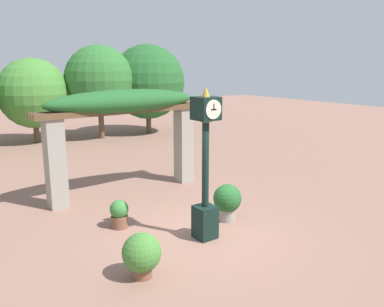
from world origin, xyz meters
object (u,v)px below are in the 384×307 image
at_px(pedestal_clock, 205,170).
at_px(potted_plant_near_right, 142,254).
at_px(potted_plant_far_left, 227,200).
at_px(potted_plant_near_left, 119,214).

xyz_separation_m(pedestal_clock, potted_plant_near_right, (-2.04, -0.68, -1.15)).
bearing_deg(potted_plant_far_left, potted_plant_near_right, -159.61).
distance_m(potted_plant_near_left, potted_plant_near_right, 2.50).
bearing_deg(pedestal_clock, potted_plant_near_right, -161.55).
xyz_separation_m(potted_plant_near_left, potted_plant_far_left, (2.41, -1.22, 0.18)).
bearing_deg(potted_plant_far_left, pedestal_clock, -156.14).
bearing_deg(potted_plant_near_left, potted_plant_far_left, -26.90).
height_order(potted_plant_near_left, potted_plant_near_right, potted_plant_near_right).
bearing_deg(potted_plant_near_right, potted_plant_far_left, 20.39).
bearing_deg(potted_plant_far_left, potted_plant_near_left, 153.10).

